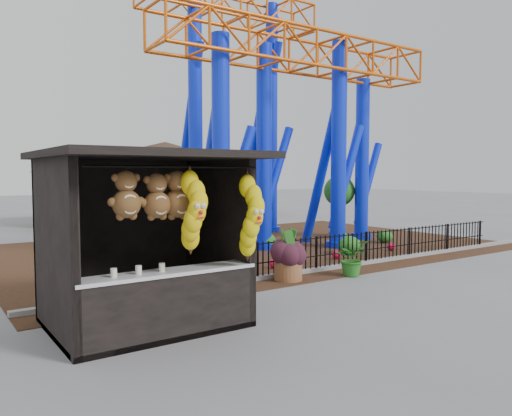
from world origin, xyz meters
TOP-DOWN VIEW (x-y plane):
  - ground at (0.00, 0.00)m, footprint 120.00×120.00m
  - mulch_bed at (4.00, 8.00)m, footprint 18.00×12.00m
  - curb at (4.00, 3.00)m, footprint 18.00×0.18m
  - prize_booth at (-2.97, 0.90)m, footprint 3.50×3.40m
  - picket_fence at (4.90, 3.00)m, footprint 12.20×0.06m
  - roller_coaster at (5.12, 8.23)m, footprint 11.00×6.37m
  - terracotta_planter at (1.44, 2.56)m, footprint 0.76×0.76m
  - planter_foliage at (1.44, 2.56)m, footprint 0.70×0.70m
  - potted_plant at (3.21, 2.07)m, footprint 1.01×0.92m
  - landscaping at (5.08, 5.66)m, footprint 7.99×3.73m
  - pavilion at (6.00, 20.00)m, footprint 15.00×15.00m

SIDE VIEW (x-z plane):
  - ground at x=0.00m, z-range 0.00..0.00m
  - mulch_bed at x=4.00m, z-range 0.00..0.02m
  - curb at x=4.00m, z-range 0.00..0.12m
  - landscaping at x=5.08m, z-range -0.02..0.60m
  - terracotta_planter at x=1.44m, z-range 0.00..0.60m
  - potted_plant at x=3.21m, z-range 0.00..0.96m
  - picket_fence at x=4.90m, z-range 0.00..1.00m
  - planter_foliage at x=1.44m, z-range 0.60..1.24m
  - prize_booth at x=-2.97m, z-range -0.03..3.09m
  - pavilion at x=6.00m, z-range 0.67..5.47m
  - roller_coaster at x=5.12m, z-range 1.03..11.85m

